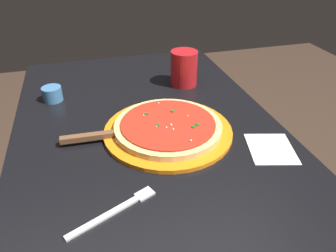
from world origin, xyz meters
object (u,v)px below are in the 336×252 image
at_px(pizza, 168,126).
at_px(cup_tall_drink, 184,68).
at_px(serving_plate, 168,131).
at_px(pizza_server, 105,136).
at_px(fork, 118,209).
at_px(cup_small_sauce, 52,94).
at_px(napkin_folded_right, 271,149).

relative_size(pizza, cup_tall_drink, 2.41).
bearing_deg(pizza, cup_tall_drink, 154.50).
xyz_separation_m(serving_plate, pizza_server, (-0.01, -0.16, 0.01)).
bearing_deg(pizza_server, fork, -0.52).
bearing_deg(pizza_server, serving_plate, 87.82).
xyz_separation_m(serving_plate, fork, (0.23, -0.16, -0.00)).
bearing_deg(cup_tall_drink, pizza, -25.50).
bearing_deg(fork, cup_small_sauce, -165.73).
height_order(serving_plate, cup_small_sauce, cup_small_sauce).
bearing_deg(cup_tall_drink, cup_small_sauce, -89.44).
bearing_deg(napkin_folded_right, fork, -75.84).
distance_m(cup_tall_drink, napkin_folded_right, 0.42).
xyz_separation_m(cup_small_sauce, fork, (0.49, 0.13, -0.02)).
xyz_separation_m(pizza, pizza_server, (-0.01, -0.16, -0.00)).
distance_m(napkin_folded_right, fork, 0.39).
xyz_separation_m(pizza, fork, (0.23, -0.16, -0.02)).
xyz_separation_m(pizza_server, fork, (0.24, -0.00, -0.01)).
bearing_deg(napkin_folded_right, pizza, -121.55).
height_order(pizza_server, fork, pizza_server).
bearing_deg(pizza, cup_small_sauce, -132.55).
relative_size(cup_tall_drink, cup_small_sauce, 1.96).
height_order(pizza, fork, pizza).
distance_m(serving_plate, cup_small_sauce, 0.39).
height_order(pizza_server, cup_small_sauce, cup_small_sauce).
bearing_deg(fork, serving_plate, 144.81).
height_order(pizza, pizza_server, pizza).
distance_m(pizza, pizza_server, 0.16).
xyz_separation_m(pizza_server, cup_tall_drink, (-0.26, 0.29, 0.04)).
bearing_deg(cup_small_sauce, pizza, 47.45).
relative_size(napkin_folded_right, fork, 0.70).
distance_m(serving_plate, napkin_folded_right, 0.26).
distance_m(serving_plate, cup_tall_drink, 0.30).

